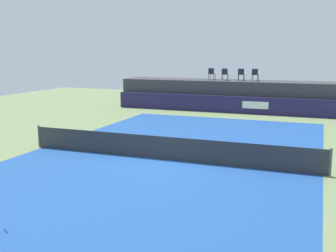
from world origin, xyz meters
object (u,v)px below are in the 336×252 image
spectator_chair_right (255,74)px  tennis_ball (156,151)px  net_post_near (39,136)px  spectator_chair_left (225,74)px  spectator_chair_center (241,74)px  net_post_far (330,162)px  spectator_chair_far_left (212,73)px

spectator_chair_right → tennis_ball: size_ratio=13.06×
spectator_chair_right → net_post_near: (-7.34, -15.15, -2.19)m
spectator_chair_left → spectator_chair_center: 1.20m
spectator_chair_right → spectator_chair_center: bearing=176.2°
spectator_chair_left → net_post_far: spectator_chair_left is taller
spectator_chair_right → spectator_chair_far_left: bearing=177.9°
spectator_chair_far_left → spectator_chair_left: size_ratio=1.00×
spectator_chair_center → tennis_ball: spectator_chair_center is taller
net_post_near → spectator_chair_left: bearing=71.1°
spectator_chair_center → net_post_near: bearing=-112.5°
spectator_chair_far_left → spectator_chair_right: same height
net_post_near → tennis_ball: size_ratio=14.71×
spectator_chair_far_left → net_post_near: bearing=-104.8°
spectator_chair_far_left → spectator_chair_left: (1.08, -0.26, 0.00)m
net_post_near → net_post_far: size_ratio=1.00×
spectator_chair_center → tennis_ball: 14.37m
net_post_far → spectator_chair_left: bearing=115.8°
net_post_near → net_post_far: same height
spectator_chair_far_left → spectator_chair_right: (3.29, -0.12, 0.00)m
spectator_chair_far_left → tennis_ball: bearing=-84.8°
spectator_chair_far_left → spectator_chair_right: bearing=-2.1°
spectator_chair_center → tennis_ball: size_ratio=13.06×
spectator_chair_center → spectator_chair_right: 1.03m
spectator_chair_far_left → spectator_chair_center: 2.26m
spectator_chair_center → spectator_chair_right: size_ratio=1.00×
spectator_chair_left → spectator_chair_right: bearing=3.7°
spectator_chair_left → net_post_near: size_ratio=0.89×
spectator_chair_right → net_post_far: spectator_chair_right is taller
net_post_far → net_post_near: bearing=180.0°
spectator_chair_far_left → spectator_chair_right: 3.29m
spectator_chair_far_left → spectator_chair_center: bearing=-1.4°
net_post_near → tennis_ball: (5.33, 1.13, -0.46)m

